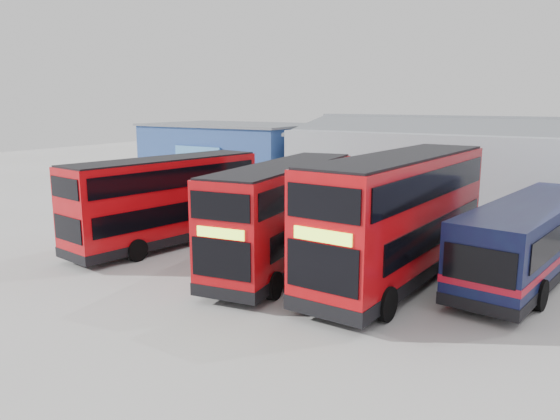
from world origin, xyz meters
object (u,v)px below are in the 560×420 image
(office_block, at_px, (233,158))
(panel_van, at_px, (196,183))
(double_decker_centre, at_px, (284,217))
(single_decker_blue, at_px, (531,241))
(double_decker_right, at_px, (400,219))
(double_decker_left, at_px, (166,203))
(maintenance_shed, at_px, (560,175))

(office_block, distance_m, panel_van, 4.96)
(double_decker_centre, bearing_deg, single_decker_blue, 15.47)
(double_decker_centre, relative_size, double_decker_right, 0.90)
(double_decker_right, distance_m, panel_van, 19.81)
(double_decker_centre, bearing_deg, double_decker_right, 4.01)
(double_decker_centre, bearing_deg, panel_van, 135.34)
(double_decker_right, distance_m, single_decker_blue, 5.18)
(double_decker_left, xyz_separation_m, double_decker_right, (11.14, 0.88, 0.32))
(double_decker_centre, xyz_separation_m, single_decker_blue, (8.78, 3.79, -0.63))
(double_decker_left, bearing_deg, panel_van, -47.64)
(single_decker_blue, bearing_deg, office_block, -18.49)
(maintenance_shed, height_order, double_decker_right, maintenance_shed)
(double_decker_left, relative_size, single_decker_blue, 0.88)
(maintenance_shed, bearing_deg, double_decker_left, -132.46)
(double_decker_right, height_order, panel_van, double_decker_right)
(maintenance_shed, bearing_deg, panel_van, -162.65)
(double_decker_centre, distance_m, panel_van, 16.43)
(single_decker_blue, bearing_deg, double_decker_right, 41.11)
(office_block, bearing_deg, maintenance_shed, 5.21)
(office_block, distance_m, maintenance_shed, 22.09)
(office_block, distance_m, double_decker_right, 22.60)
(office_block, bearing_deg, single_decker_blue, -25.83)
(maintenance_shed, bearing_deg, double_decker_centre, -117.14)
(office_block, height_order, double_decker_centre, office_block)
(double_decker_left, xyz_separation_m, panel_van, (-6.54, 9.75, -0.85))
(double_decker_left, relative_size, double_decker_right, 0.87)
(double_decker_left, bearing_deg, double_decker_right, -166.97)
(office_block, bearing_deg, double_decker_centre, -47.20)
(double_decker_left, distance_m, double_decker_right, 11.18)
(double_decker_centre, height_order, panel_van, double_decker_centre)
(double_decker_centre, relative_size, panel_van, 1.93)
(double_decker_left, distance_m, single_decker_blue, 15.84)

